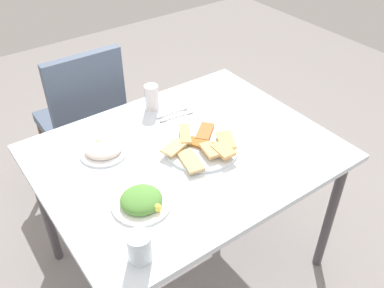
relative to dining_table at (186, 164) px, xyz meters
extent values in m
plane|color=gray|center=(0.00, 0.00, -0.65)|extent=(6.00, 6.00, 0.00)
cube|color=white|center=(0.00, 0.00, 0.06)|extent=(1.19, 0.94, 0.02)
cylinder|color=#474348|center=(0.53, -0.41, -0.30)|extent=(0.04, 0.04, 0.70)
cylinder|color=#474348|center=(-0.53, 0.41, -0.30)|extent=(0.04, 0.04, 0.70)
cylinder|color=#474348|center=(0.53, 0.41, -0.30)|extent=(0.04, 0.04, 0.70)
cube|color=#4D5D75|center=(-0.13, 0.86, -0.21)|extent=(0.43, 0.43, 0.06)
cube|color=#4D5D75|center=(-0.14, 0.67, 0.05)|extent=(0.40, 0.06, 0.46)
cylinder|color=brown|center=(0.06, 1.05, -0.45)|extent=(0.03, 0.03, 0.41)
cylinder|color=brown|center=(-0.32, 1.06, -0.45)|extent=(0.03, 0.03, 0.41)
cylinder|color=brown|center=(0.05, 0.67, -0.45)|extent=(0.03, 0.03, 0.41)
cylinder|color=brown|center=(-0.33, 0.68, -0.45)|extent=(0.03, 0.03, 0.41)
cylinder|color=white|center=(0.06, -0.03, 0.08)|extent=(0.31, 0.31, 0.01)
cube|color=#DFB362|center=(0.15, -0.07, 0.10)|extent=(0.11, 0.14, 0.01)
cube|color=tan|center=(-0.04, -0.09, 0.09)|extent=(0.09, 0.15, 0.01)
cube|color=#9C6124|center=(0.06, -0.02, 0.09)|extent=(0.11, 0.14, 0.01)
cube|color=#D26831|center=(0.13, 0.04, 0.09)|extent=(0.13, 0.12, 0.02)
cube|color=#E0AD66|center=(0.04, 0.06, 0.11)|extent=(0.11, 0.14, 0.01)
cube|color=#E2B777|center=(-0.05, 0.01, 0.10)|extent=(0.12, 0.09, 0.01)
cube|color=#E5AC66|center=(0.10, -0.13, 0.11)|extent=(0.07, 0.10, 0.02)
cube|color=tan|center=(0.06, -0.09, 0.11)|extent=(0.07, 0.11, 0.01)
cylinder|color=white|center=(-0.31, -0.16, 0.08)|extent=(0.22, 0.22, 0.01)
ellipsoid|color=#52903A|center=(-0.31, -0.16, 0.10)|extent=(0.21, 0.21, 0.05)
sphere|color=#F6E34B|center=(-0.28, -0.23, 0.10)|extent=(0.03, 0.03, 0.03)
cylinder|color=white|center=(-0.28, 0.18, 0.08)|extent=(0.20, 0.20, 0.01)
ellipsoid|color=white|center=(-0.28, 0.18, 0.09)|extent=(0.20, 0.19, 0.04)
sphere|color=#DFDF53|center=(-0.29, 0.22, 0.10)|extent=(0.03, 0.03, 0.03)
cylinder|color=silver|center=(0.06, 0.36, 0.13)|extent=(0.08, 0.08, 0.12)
cylinder|color=silver|center=(-0.43, -0.36, 0.12)|extent=(0.08, 0.08, 0.10)
cube|color=white|center=(0.11, 0.25, 0.07)|extent=(0.12, 0.12, 0.00)
cube|color=silver|center=(0.11, 0.23, 0.08)|extent=(0.17, 0.04, 0.00)
cube|color=silver|center=(0.11, 0.26, 0.08)|extent=(0.17, 0.03, 0.00)
camera|label=1|loc=(-0.78, -1.13, 1.16)|focal=39.33mm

